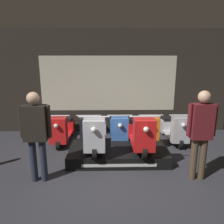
{
  "coord_description": "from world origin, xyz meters",
  "views": [
    {
      "loc": [
        -0.03,
        -3.81,
        2.33
      ],
      "look_at": [
        0.08,
        1.56,
        1.0
      ],
      "focal_mm": 35.0,
      "sensor_mm": 36.0,
      "label": 1
    }
  ],
  "objects_px": {
    "scooter_display_left": "(96,134)",
    "scooter_display_right": "(140,133)",
    "scooter_backrow_4": "(174,129)",
    "person_left_browsing": "(36,130)",
    "scooter_backrow_1": "(91,129)",
    "person_right_browsing": "(201,129)",
    "scooter_backrow_3": "(146,129)",
    "scooter_backrow_0": "(63,130)",
    "scooter_backrow_2": "(119,129)"
  },
  "relations": [
    {
      "from": "person_left_browsing",
      "to": "person_right_browsing",
      "type": "bearing_deg",
      "value": -0.0
    },
    {
      "from": "scooter_backrow_0",
      "to": "scooter_backrow_3",
      "type": "bearing_deg",
      "value": 0.0
    },
    {
      "from": "scooter_backrow_0",
      "to": "person_left_browsing",
      "type": "bearing_deg",
      "value": -91.54
    },
    {
      "from": "scooter_display_right",
      "to": "person_left_browsing",
      "type": "height_order",
      "value": "person_left_browsing"
    },
    {
      "from": "scooter_display_left",
      "to": "scooter_display_right",
      "type": "bearing_deg",
      "value": 0.0
    },
    {
      "from": "scooter_backrow_3",
      "to": "scooter_backrow_0",
      "type": "bearing_deg",
      "value": 180.0
    },
    {
      "from": "scooter_display_left",
      "to": "scooter_backrow_0",
      "type": "bearing_deg",
      "value": 131.65
    },
    {
      "from": "scooter_backrow_4",
      "to": "scooter_display_right",
      "type": "bearing_deg",
      "value": -135.41
    },
    {
      "from": "scooter_display_left",
      "to": "scooter_display_right",
      "type": "xyz_separation_m",
      "value": [
        1.02,
        0.0,
        0.0
      ]
    },
    {
      "from": "scooter_backrow_4",
      "to": "scooter_backrow_1",
      "type": "bearing_deg",
      "value": 180.0
    },
    {
      "from": "scooter_backrow_1",
      "to": "person_left_browsing",
      "type": "relative_size",
      "value": 0.91
    },
    {
      "from": "scooter_display_left",
      "to": "scooter_backrow_4",
      "type": "bearing_deg",
      "value": 27.48
    },
    {
      "from": "scooter_backrow_3",
      "to": "scooter_backrow_4",
      "type": "bearing_deg",
      "value": 0.0
    },
    {
      "from": "scooter_backrow_3",
      "to": "scooter_backrow_4",
      "type": "relative_size",
      "value": 1.0
    },
    {
      "from": "scooter_backrow_1",
      "to": "scooter_backrow_4",
      "type": "distance_m",
      "value": 2.38
    },
    {
      "from": "scooter_backrow_0",
      "to": "person_right_browsing",
      "type": "height_order",
      "value": "person_right_browsing"
    },
    {
      "from": "scooter_backrow_0",
      "to": "scooter_backrow_2",
      "type": "xyz_separation_m",
      "value": [
        1.59,
        0.0,
        0.0
      ]
    },
    {
      "from": "scooter_display_left",
      "to": "scooter_display_right",
      "type": "height_order",
      "value": "same"
    },
    {
      "from": "scooter_backrow_2",
      "to": "scooter_backrow_1",
      "type": "bearing_deg",
      "value": 180.0
    },
    {
      "from": "scooter_backrow_0",
      "to": "person_right_browsing",
      "type": "xyz_separation_m",
      "value": [
        3.04,
        -2.02,
        0.67
      ]
    },
    {
      "from": "scooter_backrow_2",
      "to": "person_left_browsing",
      "type": "xyz_separation_m",
      "value": [
        -1.64,
        -2.02,
        0.67
      ]
    },
    {
      "from": "scooter_display_right",
      "to": "scooter_backrow_0",
      "type": "relative_size",
      "value": 1.0
    },
    {
      "from": "scooter_display_right",
      "to": "scooter_backrow_3",
      "type": "height_order",
      "value": "scooter_display_right"
    },
    {
      "from": "person_right_browsing",
      "to": "scooter_backrow_1",
      "type": "bearing_deg",
      "value": 137.96
    },
    {
      "from": "scooter_display_right",
      "to": "person_right_browsing",
      "type": "distance_m",
      "value": 1.4
    },
    {
      "from": "scooter_backrow_3",
      "to": "scooter_display_right",
      "type": "bearing_deg",
      "value": -107.3
    },
    {
      "from": "person_left_browsing",
      "to": "scooter_display_right",
      "type": "bearing_deg",
      "value": 23.21
    },
    {
      "from": "person_right_browsing",
      "to": "scooter_backrow_0",
      "type": "bearing_deg",
      "value": 146.33
    },
    {
      "from": "scooter_backrow_0",
      "to": "scooter_backrow_2",
      "type": "height_order",
      "value": "same"
    },
    {
      "from": "scooter_backrow_1",
      "to": "person_left_browsing",
      "type": "height_order",
      "value": "person_left_browsing"
    },
    {
      "from": "scooter_backrow_0",
      "to": "scooter_backrow_1",
      "type": "xyz_separation_m",
      "value": [
        0.79,
        0.0,
        0.0
      ]
    },
    {
      "from": "scooter_backrow_3",
      "to": "scooter_backrow_4",
      "type": "distance_m",
      "value": 0.79
    },
    {
      "from": "scooter_backrow_1",
      "to": "scooter_display_left",
      "type": "bearing_deg",
      "value": -79.44
    },
    {
      "from": "scooter_backrow_1",
      "to": "scooter_backrow_2",
      "type": "distance_m",
      "value": 0.79
    },
    {
      "from": "scooter_backrow_3",
      "to": "person_left_browsing",
      "type": "height_order",
      "value": "person_left_browsing"
    },
    {
      "from": "scooter_display_left",
      "to": "scooter_backrow_4",
      "type": "height_order",
      "value": "scooter_display_left"
    },
    {
      "from": "scooter_backrow_0",
      "to": "scooter_backrow_4",
      "type": "distance_m",
      "value": 3.17
    },
    {
      "from": "scooter_backrow_1",
      "to": "person_right_browsing",
      "type": "distance_m",
      "value": 3.09
    },
    {
      "from": "scooter_display_left",
      "to": "person_right_browsing",
      "type": "xyz_separation_m",
      "value": [
        2.03,
        -0.89,
        0.4
      ]
    },
    {
      "from": "scooter_backrow_1",
      "to": "person_right_browsing",
      "type": "height_order",
      "value": "person_right_browsing"
    },
    {
      "from": "scooter_backrow_3",
      "to": "person_left_browsing",
      "type": "xyz_separation_m",
      "value": [
        -2.44,
        -2.02,
        0.67
      ]
    },
    {
      "from": "scooter_backrow_2",
      "to": "person_right_browsing",
      "type": "height_order",
      "value": "person_right_browsing"
    },
    {
      "from": "scooter_backrow_2",
      "to": "scooter_backrow_4",
      "type": "height_order",
      "value": "same"
    },
    {
      "from": "scooter_backrow_1",
      "to": "scooter_backrow_2",
      "type": "height_order",
      "value": "same"
    },
    {
      "from": "scooter_backrow_1",
      "to": "scooter_backrow_4",
      "type": "xyz_separation_m",
      "value": [
        2.38,
        0.0,
        0.0
      ]
    },
    {
      "from": "scooter_backrow_0",
      "to": "scooter_backrow_4",
      "type": "xyz_separation_m",
      "value": [
        3.17,
        0.0,
        0.0
      ]
    },
    {
      "from": "scooter_display_left",
      "to": "scooter_backrow_0",
      "type": "xyz_separation_m",
      "value": [
        -1.0,
        1.13,
        -0.27
      ]
    },
    {
      "from": "scooter_backrow_4",
      "to": "person_left_browsing",
      "type": "height_order",
      "value": "person_left_browsing"
    },
    {
      "from": "scooter_backrow_2",
      "to": "scooter_display_right",
      "type": "bearing_deg",
      "value": -68.62
    },
    {
      "from": "scooter_backrow_4",
      "to": "scooter_backrow_0",
      "type": "bearing_deg",
      "value": 180.0
    }
  ]
}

